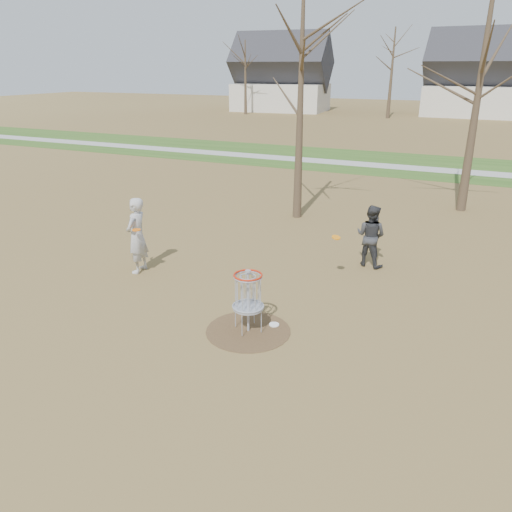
% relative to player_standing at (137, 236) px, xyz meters
% --- Properties ---
extents(ground, '(160.00, 160.00, 0.00)m').
position_rel_player_standing_xyz_m(ground, '(4.10, -1.75, -1.03)').
color(ground, brown).
rests_on(ground, ground).
extents(green_band, '(160.00, 8.00, 0.01)m').
position_rel_player_standing_xyz_m(green_band, '(4.10, 19.25, -1.02)').
color(green_band, '#2D5119').
rests_on(green_band, ground).
extents(footpath, '(160.00, 1.50, 0.01)m').
position_rel_player_standing_xyz_m(footpath, '(4.10, 18.25, -1.01)').
color(footpath, '#9E9E99').
rests_on(footpath, green_band).
extents(dirt_circle, '(1.80, 1.80, 0.01)m').
position_rel_player_standing_xyz_m(dirt_circle, '(4.10, -1.75, -1.02)').
color(dirt_circle, '#47331E').
rests_on(dirt_circle, ground).
extents(player_standing, '(0.57, 0.80, 2.05)m').
position_rel_player_standing_xyz_m(player_standing, '(0.00, 0.00, 0.00)').
color(player_standing, '#B7B7B7').
rests_on(player_standing, ground).
extents(player_throwing, '(0.98, 0.84, 1.74)m').
position_rel_player_standing_xyz_m(player_throwing, '(5.59, 3.03, -0.16)').
color(player_throwing, '#313236').
rests_on(player_throwing, ground).
extents(disc_grounded, '(0.22, 0.22, 0.02)m').
position_rel_player_standing_xyz_m(disc_grounded, '(4.51, -1.30, -1.01)').
color(disc_grounded, white).
rests_on(disc_grounded, dirt_circle).
extents(discs_in_play, '(5.03, 1.96, 0.13)m').
position_rel_player_standing_xyz_m(discs_in_play, '(2.74, 0.63, 0.24)').
color(discs_in_play, orange).
rests_on(discs_in_play, ground).
extents(disc_golf_basket, '(0.64, 0.64, 1.35)m').
position_rel_player_standing_xyz_m(disc_golf_basket, '(4.10, -1.75, -0.11)').
color(disc_golf_basket, '#9EA3AD').
rests_on(disc_golf_basket, ground).
extents(bare_trees, '(52.62, 44.98, 9.00)m').
position_rel_player_standing_xyz_m(bare_trees, '(5.88, 34.03, 4.32)').
color(bare_trees, '#382B1E').
rests_on(bare_trees, ground).
extents(houses_row, '(56.51, 10.01, 7.26)m').
position_rel_player_standing_xyz_m(houses_row, '(8.42, 50.81, 2.50)').
color(houses_row, silver).
rests_on(houses_row, ground).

